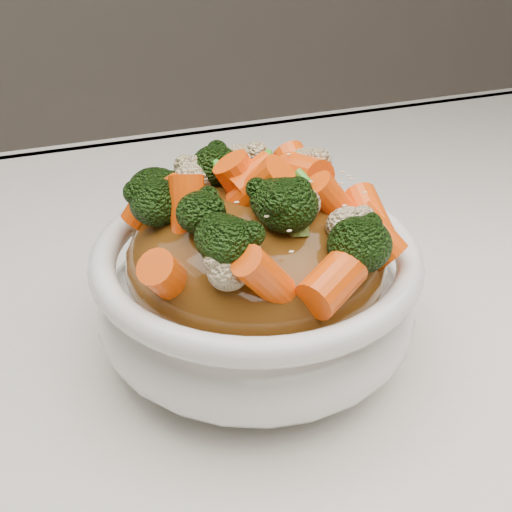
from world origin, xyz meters
name	(u,v)px	position (x,y,z in m)	size (l,w,h in m)	color
tablecloth	(267,371)	(0.00, 0.00, 0.73)	(1.20, 0.80, 0.04)	silver
bowl	(256,296)	(-0.01, 0.01, 0.79)	(0.21, 0.21, 0.08)	white
sauce_base	(256,260)	(-0.01, 0.01, 0.82)	(0.17, 0.17, 0.09)	#5E3610
carrots	(256,174)	(-0.01, 0.01, 0.88)	(0.17, 0.17, 0.05)	#FF5208
broccoli	(256,176)	(-0.01, 0.01, 0.88)	(0.17, 0.17, 0.04)	black
cauliflower	(256,179)	(-0.01, 0.01, 0.88)	(0.17, 0.17, 0.04)	beige
scallions	(256,173)	(-0.01, 0.01, 0.88)	(0.13, 0.13, 0.02)	#3B9522
sesame_seeds	(256,173)	(-0.01, 0.01, 0.88)	(0.15, 0.15, 0.01)	beige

